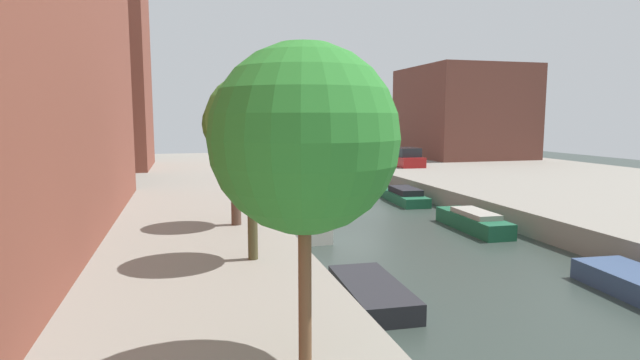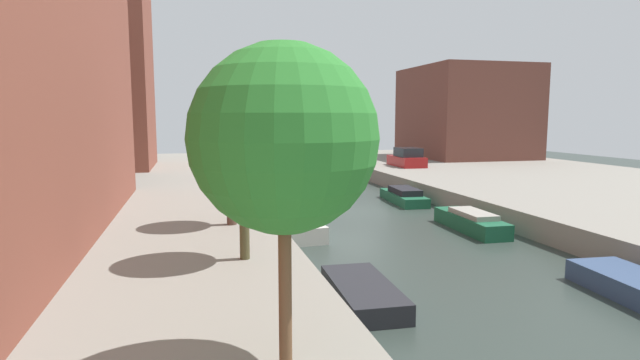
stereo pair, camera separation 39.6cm
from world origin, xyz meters
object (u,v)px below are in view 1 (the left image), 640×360
moored_boat_right_2 (473,221)px  moored_boat_right_3 (404,196)px  apartment_tower_far (74,21)px  street_tree_0 (304,139)px  low_block_right (462,112)px  moored_boat_left_3 (268,200)px  moored_boat_left_2 (296,223)px  street_tree_1 (251,120)px  moored_boat_left_1 (372,293)px  parked_car (405,158)px  street_tree_2 (234,126)px

moored_boat_right_2 → moored_boat_right_3: size_ratio=0.98×
apartment_tower_far → moored_boat_right_3: 27.38m
street_tree_0 → moored_boat_right_3: 22.12m
apartment_tower_far → moored_boat_right_2: bearing=-49.0°
low_block_right → moored_boat_left_3: size_ratio=3.56×
moored_boat_left_2 → moored_boat_right_3: moored_boat_left_2 is taller
apartment_tower_far → low_block_right: bearing=5.0°
low_block_right → moored_boat_left_3: 28.30m
street_tree_0 → moored_boat_right_2: 16.09m
street_tree_1 → moored_boat_left_3: 14.97m
moored_boat_right_2 → moored_boat_left_1: bearing=-136.5°
moored_boat_left_2 → moored_boat_right_3: size_ratio=1.00×
moored_boat_left_1 → moored_boat_left_2: 8.30m
moored_boat_left_2 → moored_boat_left_1: bearing=-88.5°
street_tree_1 → moored_boat_left_1: 5.55m
parked_car → moored_boat_left_2: bearing=-127.1°
moored_boat_left_2 → moored_boat_right_2: 7.66m
low_block_right → parked_car: (-9.49, -7.63, -3.73)m
apartment_tower_far → parked_car: size_ratio=5.29×
street_tree_1 → street_tree_2: (0.00, 4.61, -0.22)m
street_tree_1 → street_tree_2: size_ratio=1.06×
low_block_right → moored_boat_left_1: (-21.77, -32.42, -5.08)m
moored_boat_right_3 → street_tree_0: bearing=-118.5°
apartment_tower_far → moored_boat_left_3: 21.79m
moored_boat_left_1 → moored_boat_right_3: size_ratio=0.77×
street_tree_2 → moored_boat_left_3: bearing=74.4°
street_tree_2 → moored_boat_left_1: (2.93, -6.02, -4.28)m
low_block_right → moored_boat_right_3: low_block_right is taller
parked_car → moored_boat_right_2: bearing=-105.5°
street_tree_1 → street_tree_0: bearing=-90.0°
moored_boat_left_3 → moored_boat_right_3: moored_boat_right_3 is taller
street_tree_0 → moored_boat_right_3: size_ratio=1.06×
moored_boat_right_2 → parked_car: bearing=74.5°
low_block_right → street_tree_1: (-24.70, -31.01, -0.58)m
moored_boat_right_2 → moored_boat_right_3: (0.13, 7.38, -0.02)m
apartment_tower_far → parked_car: apartment_tower_far is taller
moored_boat_left_1 → moored_boat_left_2: bearing=91.5°
parked_car → moored_boat_right_2: 18.57m
apartment_tower_far → moored_boat_right_3: size_ratio=4.68×
moored_boat_left_1 → moored_boat_left_3: (-0.30, 15.45, -0.01)m
apartment_tower_far → street_tree_1: apartment_tower_far is taller
street_tree_2 → parked_car: size_ratio=1.15×
parked_car → moored_boat_left_2: size_ratio=0.89×
street_tree_0 → moored_boat_left_3: street_tree_0 is taller
street_tree_2 → moored_boat_right_2: size_ratio=1.04×
parked_car → moored_boat_right_3: size_ratio=0.89×
street_tree_2 → street_tree_0: bearing=-90.0°
moored_boat_left_3 → moored_boat_right_2: moored_boat_right_2 is taller
parked_car → moored_boat_left_3: size_ratio=1.31×
street_tree_0 → moored_boat_right_2: bearing=48.8°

